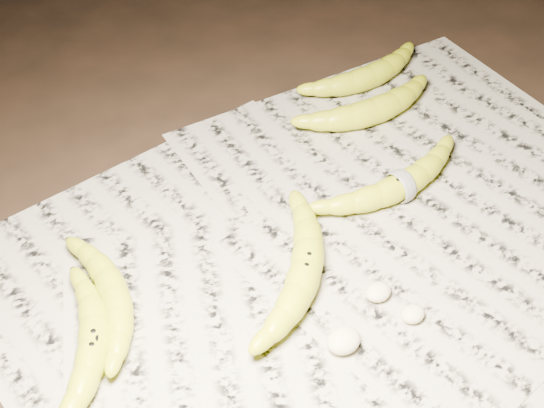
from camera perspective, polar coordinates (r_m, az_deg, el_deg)
ground at (r=0.97m, az=2.01°, el=-3.49°), size 3.00×3.00×0.00m
newspaper_patch at (r=0.98m, az=4.01°, el=-2.70°), size 0.90×0.70×0.01m
banana_left_a at (r=0.87m, az=-13.39°, el=-10.27°), size 0.15×0.20×0.04m
banana_left_b at (r=0.91m, az=-11.81°, el=-6.54°), size 0.10×0.19×0.04m
banana_center at (r=0.91m, az=2.55°, el=-4.81°), size 0.21×0.20×0.04m
banana_taped at (r=1.04m, az=9.66°, el=1.49°), size 0.23×0.06×0.04m
banana_upper_a at (r=1.24m, az=7.37°, el=9.64°), size 0.20×0.07×0.04m
banana_upper_b at (r=1.16m, az=7.61°, el=7.09°), size 0.21×0.09×0.04m
measuring_tape at (r=1.04m, az=9.66°, el=1.49°), size 0.00×0.05×0.05m
flesh_chunk_a at (r=0.86m, az=5.43°, el=-10.05°), size 0.04×0.03×0.02m
flesh_chunk_b at (r=0.90m, az=10.61°, el=-8.00°), size 0.03×0.02×0.02m
flesh_chunk_c at (r=0.91m, az=8.03°, el=-6.42°), size 0.03×0.03×0.02m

